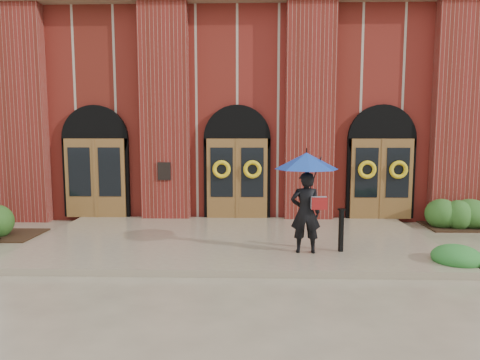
{
  "coord_description": "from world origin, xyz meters",
  "views": [
    {
      "loc": [
        0.46,
        -10.62,
        2.86
      ],
      "look_at": [
        0.14,
        1.0,
        1.55
      ],
      "focal_mm": 32.0,
      "sensor_mm": 36.0,
      "label": 1
    }
  ],
  "objects": [
    {
      "name": "landing",
      "position": [
        0.0,
        0.15,
        0.07
      ],
      "size": [
        10.0,
        5.3,
        0.15
      ],
      "primitive_type": "cube",
      "color": "gray",
      "rests_on": "ground"
    },
    {
      "name": "ground",
      "position": [
        0.0,
        0.0,
        0.0
      ],
      "size": [
        90.0,
        90.0,
        0.0
      ],
      "primitive_type": "plane",
      "color": "gray",
      "rests_on": "ground"
    },
    {
      "name": "man_with_umbrella",
      "position": [
        1.67,
        -1.17,
        1.73
      ],
      "size": [
        1.47,
        1.47,
        2.26
      ],
      "rotation": [
        0.0,
        0.0,
        3.1
      ],
      "color": "black",
      "rests_on": "landing"
    },
    {
      "name": "hedge_front_right",
      "position": [
        5.1,
        -1.6,
        0.24
      ],
      "size": [
        1.35,
        1.16,
        0.48
      ],
      "primitive_type": "ellipsoid",
      "color": "#246525",
      "rests_on": "ground"
    },
    {
      "name": "metal_post",
      "position": [
        2.49,
        -1.07,
        0.67
      ],
      "size": [
        0.17,
        0.17,
        0.99
      ],
      "rotation": [
        0.0,
        0.0,
        0.34
      ],
      "color": "black",
      "rests_on": "landing"
    },
    {
      "name": "church_building",
      "position": [
        0.0,
        8.78,
        3.5
      ],
      "size": [
        16.2,
        12.53,
        7.0
      ],
      "color": "maroon",
      "rests_on": "ground"
    }
  ]
}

